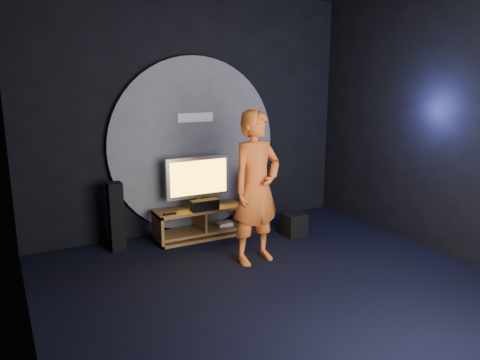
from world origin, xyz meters
name	(u,v)px	position (x,y,z in m)	size (l,w,h in m)	color
floor	(282,292)	(0.00, 0.00, 0.00)	(5.00, 5.00, 0.00)	black
back_wall	(192,115)	(0.00, 2.50, 1.75)	(5.00, 0.04, 3.50)	black
left_wall	(14,153)	(-2.50, 0.00, 1.75)	(0.04, 5.00, 3.50)	black
right_wall	(452,122)	(2.50, 0.00, 1.75)	(0.04, 5.00, 3.50)	black
wall_disc_panel	(194,145)	(0.00, 2.44, 1.30)	(2.60, 0.11, 2.60)	#515156
media_console	(201,224)	(-0.08, 2.05, 0.20)	(1.35, 0.45, 0.45)	brown
tv	(198,180)	(-0.09, 2.12, 0.85)	(0.97, 0.22, 0.74)	#B3B3BA
center_speaker	(205,205)	(-0.09, 1.90, 0.53)	(0.40, 0.15, 0.15)	black
remote	(170,214)	(-0.60, 1.93, 0.46)	(0.18, 0.05, 0.02)	black
tower_speaker_left	(116,217)	(-1.29, 2.11, 0.47)	(0.19, 0.21, 0.94)	black
tower_speaker_right	(254,202)	(0.69, 1.87, 0.47)	(0.19, 0.21, 0.94)	black
subwoofer	(294,224)	(1.16, 1.48, 0.17)	(0.31, 0.31, 0.34)	black
player	(256,188)	(0.19, 0.91, 0.96)	(0.70, 0.46, 1.93)	orange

